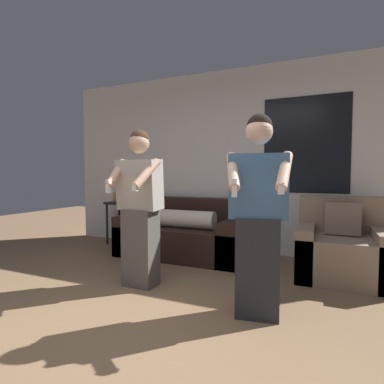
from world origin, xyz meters
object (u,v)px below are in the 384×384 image
Objects in this scene: couch at (185,234)px; person_right at (258,217)px; side_table at (122,209)px; armchair at (342,249)px; person_left at (140,208)px.

couch is 1.11× the size of person_right.
person_right is (2.60, -1.73, 0.24)m from side_table.
side_table is (-1.28, 0.25, 0.28)m from couch.
person_right reaches higher than couch.
person_right is at bearing -117.91° from armchair.
person_left is 1.26m from person_right.
person_left is at bearing 170.58° from person_right.
couch is at bearing -10.98° from side_table.
couch is at bearing 131.65° from person_right.
person_left is at bearing -150.61° from armchair.
person_left is at bearing -86.84° from couch.
couch is 1.93× the size of armchair.
couch is 1.34m from side_table.
person_left is 0.99× the size of person_right.
side_table reaches higher than couch.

